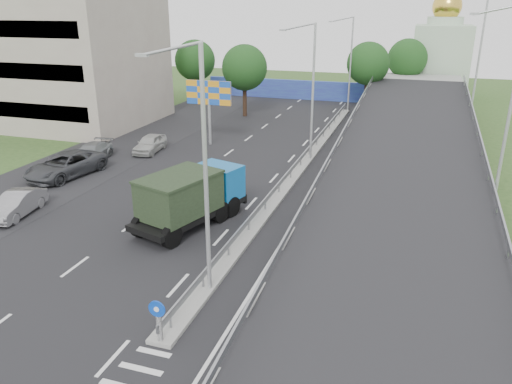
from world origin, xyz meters
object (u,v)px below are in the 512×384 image
at_px(church, 441,55).
at_px(parked_car_c, 66,165).
at_px(lamp_post_near, 201,161).
at_px(billboard, 209,96).
at_px(dump_truck, 191,195).
at_px(parked_car_b, 17,204).
at_px(lamp_post_mid, 311,86).
at_px(lamp_post_far, 349,59).
at_px(parked_car_d, 91,153).
at_px(sign_bollard, 159,321).
at_px(parked_car_e, 150,143).

distance_m(church, parked_car_c, 50.21).
bearing_deg(lamp_post_near, billboard, 112.49).
bearing_deg(dump_truck, parked_car_b, -151.55).
relative_size(lamp_post_mid, lamp_post_far, 1.00).
relative_size(parked_car_b, parked_car_d, 0.90).
bearing_deg(billboard, sign_bollard, -70.79).
relative_size(lamp_post_far, church, 0.73).
bearing_deg(lamp_post_mid, parked_car_e, -172.60).
height_order(parked_car_d, parked_car_e, parked_car_e).
height_order(lamp_post_mid, church, church).
xyz_separation_m(dump_truck, parked_car_c, (-11.97, 4.74, -0.88)).
bearing_deg(sign_bollard, lamp_post_near, 88.36).
bearing_deg(lamp_post_near, sign_bollard, -91.64).
height_order(lamp_post_near, dump_truck, lamp_post_near).
xyz_separation_m(lamp_post_mid, parked_car_e, (-12.93, -1.68, -5.10)).
relative_size(lamp_post_far, parked_car_c, 1.68).
relative_size(church, billboard, 2.51).
bearing_deg(dump_truck, parked_car_d, 163.27).
xyz_separation_m(dump_truck, parked_car_d, (-12.50, 8.44, -1.04)).
bearing_deg(lamp_post_mid, parked_car_d, -161.25).
xyz_separation_m(parked_car_d, parked_car_e, (3.04, 3.74, 0.03)).
bearing_deg(lamp_post_far, lamp_post_near, -90.00).
bearing_deg(billboard, lamp_post_mid, -12.38).
relative_size(lamp_post_mid, billboard, 1.83).
height_order(sign_bollard, lamp_post_near, lamp_post_near).
distance_m(church, billboard, 37.23).
height_order(lamp_post_near, billboard, lamp_post_near).
bearing_deg(lamp_post_mid, billboard, 167.62).
distance_m(lamp_post_far, church, 17.15).
relative_size(lamp_post_mid, parked_car_b, 2.40).
relative_size(parked_car_b, parked_car_c, 0.70).
bearing_deg(parked_car_d, parked_car_e, 44.62).
distance_m(parked_car_b, parked_car_e, 14.19).
bearing_deg(lamp_post_far, parked_car_e, -120.81).
height_order(church, parked_car_d, church).
bearing_deg(church, lamp_post_near, -100.38).
height_order(lamp_post_near, parked_car_c, lamp_post_near).
relative_size(parked_car_c, parked_car_d, 1.29).
distance_m(church, parked_car_d, 47.37).
distance_m(lamp_post_near, lamp_post_far, 40.00).
distance_m(parked_car_d, parked_car_e, 4.82).
distance_m(parked_car_c, parked_car_d, 3.74).
bearing_deg(dump_truck, lamp_post_far, 101.44).
xyz_separation_m(sign_bollard, billboard, (-9.00, 25.83, 3.15)).
relative_size(dump_truck, parked_car_d, 1.60).
height_order(billboard, parked_car_b, billboard).
bearing_deg(parked_car_e, parked_car_c, -114.47).
bearing_deg(lamp_post_mid, dump_truck, -104.06).
xyz_separation_m(lamp_post_mid, parked_car_d, (-15.97, -5.42, -5.13)).
xyz_separation_m(lamp_post_near, parked_car_d, (-15.97, 14.58, -5.13)).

